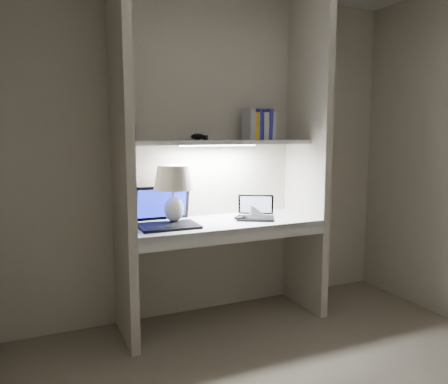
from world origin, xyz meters
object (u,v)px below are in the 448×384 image
table_lamp (174,184)px  laptop_main (166,217)px  speaker (256,207)px  book_row (259,125)px  laptop_netbook (256,213)px

table_lamp → laptop_main: size_ratio=1.02×
speaker → book_row: (0.04, 0.05, 0.64)m
speaker → book_row: size_ratio=0.60×
laptop_netbook → book_row: 0.69m
laptop_netbook → book_row: (0.10, 0.15, 0.67)m
laptop_main → table_lamp: bearing=28.7°
table_lamp → laptop_netbook: table_lamp is taller
laptop_netbook → laptop_main: bearing=-153.6°
table_lamp → laptop_netbook: 0.68m
laptop_main → book_row: (0.79, 0.12, 0.65)m
laptop_main → speaker: bearing=6.7°
table_lamp → laptop_main: table_lamp is taller
book_row → speaker: bearing=-132.2°
laptop_netbook → book_row: bearing=85.5°
table_lamp → book_row: size_ratio=1.76×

